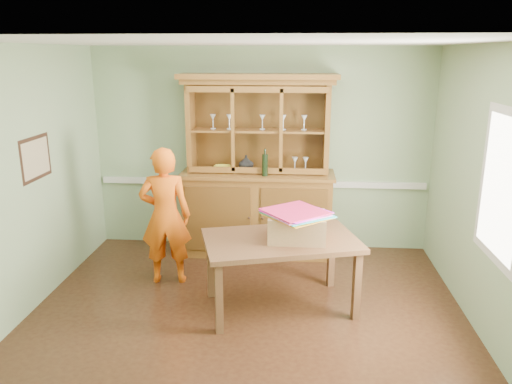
# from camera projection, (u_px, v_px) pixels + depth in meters

# --- Properties ---
(floor) EXTENTS (4.50, 4.50, 0.00)m
(floor) POSITION_uv_depth(u_px,v_px,m) (247.00, 315.00, 5.15)
(floor) COLOR #462916
(floor) RESTS_ON ground
(ceiling) EXTENTS (4.50, 4.50, 0.00)m
(ceiling) POSITION_uv_depth(u_px,v_px,m) (245.00, 42.00, 4.42)
(ceiling) COLOR white
(ceiling) RESTS_ON wall_back
(wall_back) EXTENTS (4.50, 0.00, 4.50)m
(wall_back) POSITION_uv_depth(u_px,v_px,m) (261.00, 150.00, 6.70)
(wall_back) COLOR #89A57C
(wall_back) RESTS_ON floor
(wall_left) EXTENTS (0.00, 4.00, 4.00)m
(wall_left) POSITION_uv_depth(u_px,v_px,m) (21.00, 184.00, 4.96)
(wall_left) COLOR #89A57C
(wall_left) RESTS_ON floor
(wall_right) EXTENTS (0.00, 4.00, 4.00)m
(wall_right) POSITION_uv_depth(u_px,v_px,m) (488.00, 194.00, 4.60)
(wall_right) COLOR #89A57C
(wall_right) RESTS_ON floor
(wall_front) EXTENTS (4.50, 0.00, 4.50)m
(wall_front) POSITION_uv_depth(u_px,v_px,m) (211.00, 280.00, 2.86)
(wall_front) COLOR #89A57C
(wall_front) RESTS_ON floor
(chair_rail) EXTENTS (4.41, 0.05, 0.08)m
(chair_rail) POSITION_uv_depth(u_px,v_px,m) (261.00, 183.00, 6.80)
(chair_rail) COLOR silver
(chair_rail) RESTS_ON wall_back
(framed_map) EXTENTS (0.03, 0.60, 0.46)m
(framed_map) POSITION_uv_depth(u_px,v_px,m) (36.00, 158.00, 5.19)
(framed_map) COLOR #321D14
(framed_map) RESTS_ON wall_left
(window_panel) EXTENTS (0.03, 0.96, 1.36)m
(window_panel) POSITION_uv_depth(u_px,v_px,m) (500.00, 187.00, 4.28)
(window_panel) COLOR silver
(window_panel) RESTS_ON wall_right
(china_hutch) EXTENTS (2.01, 0.66, 2.36)m
(china_hutch) POSITION_uv_depth(u_px,v_px,m) (258.00, 193.00, 6.59)
(china_hutch) COLOR brown
(china_hutch) RESTS_ON floor
(dining_table) EXTENTS (1.75, 1.32, 0.78)m
(dining_table) POSITION_uv_depth(u_px,v_px,m) (281.00, 247.00, 5.13)
(dining_table) COLOR brown
(dining_table) RESTS_ON floor
(cardboard_box) EXTENTS (0.57, 0.46, 0.26)m
(cardboard_box) POSITION_uv_depth(u_px,v_px,m) (297.00, 227.00, 5.05)
(cardboard_box) COLOR tan
(cardboard_box) RESTS_ON dining_table
(kite_stack) EXTENTS (0.74, 0.74, 0.05)m
(kite_stack) POSITION_uv_depth(u_px,v_px,m) (297.00, 213.00, 4.96)
(kite_stack) COLOR orange
(kite_stack) RESTS_ON cardboard_box
(person) EXTENTS (0.63, 0.45, 1.61)m
(person) POSITION_uv_depth(u_px,v_px,m) (165.00, 216.00, 5.72)
(person) COLOR #FC630F
(person) RESTS_ON floor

